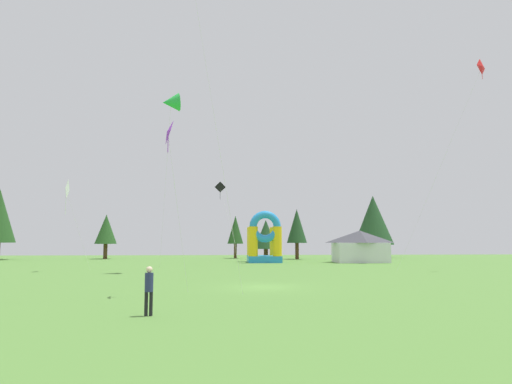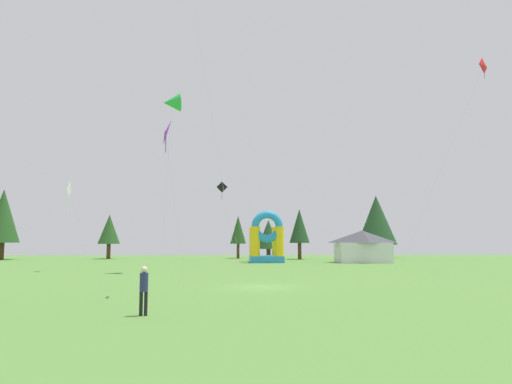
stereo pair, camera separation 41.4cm
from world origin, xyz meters
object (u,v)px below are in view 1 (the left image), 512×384
kite_green_delta (171,102)px  kite_black_diamond (220,188)px  kite_purple_diamond (167,134)px  inflatable_red_slide (264,243)px  kite_white_diamond (65,190)px  person_far_side (149,286)px  kite_red_diamond (482,68)px  festival_tent (360,246)px

kite_green_delta → kite_black_diamond: (4.42, 12.70, -6.47)m
kite_purple_diamond → inflatable_red_slide: bearing=76.9°
kite_purple_diamond → kite_black_diamond: kite_black_diamond is taller
kite_purple_diamond → kite_white_diamond: (-11.82, 19.44, -1.03)m
kite_black_diamond → person_far_side: 37.18m
kite_red_diamond → inflatable_red_slide: size_ratio=3.13×
kite_red_diamond → festival_tent: size_ratio=3.15×
kite_red_diamond → kite_black_diamond: 30.41m
kite_green_delta → kite_purple_diamond: size_ratio=1.80×
person_far_side → festival_tent: 45.27m
inflatable_red_slide → kite_white_diamond: bearing=-142.0°
kite_green_delta → kite_white_diamond: (-9.90, 2.26, -7.93)m
kite_purple_diamond → person_far_side: kite_purple_diamond is taller
festival_tent → person_far_side: bearing=-116.4°
kite_purple_diamond → kite_white_diamond: bearing=121.3°
kite_green_delta → festival_tent: 31.08m
kite_white_diamond → kite_green_delta: bearing=-12.9°
festival_tent → kite_white_diamond: bearing=-155.5°
kite_purple_diamond → festival_tent: size_ratio=1.40×
kite_red_diamond → festival_tent: (-7.89, 16.21, -17.68)m
kite_black_diamond → kite_purple_diamond: bearing=-94.8°
kite_purple_diamond → inflatable_red_slide: (8.15, 35.07, -6.05)m
kite_purple_diamond → festival_tent: (20.42, 34.13, -6.49)m
kite_white_diamond → festival_tent: 35.85m
kite_green_delta → person_far_side: bearing=-84.7°
kite_purple_diamond → person_far_side: (0.27, -6.40, -7.41)m
kite_red_diamond → kite_white_diamond: (-40.13, 1.53, -12.22)m
kite_black_diamond → kite_white_diamond: 17.78m
kite_black_diamond → inflatable_red_slide: kite_black_diamond is taller
kite_black_diamond → inflatable_red_slide: size_ratio=1.45×
kite_red_diamond → kite_white_diamond: 41.97m
kite_white_diamond → inflatable_red_slide: kite_white_diamond is taller
kite_black_diamond → festival_tent: kite_black_diamond is taller
inflatable_red_slide → festival_tent: 12.32m
kite_green_delta → festival_tent: bearing=37.2°
kite_white_diamond → inflatable_red_slide: bearing=38.0°
kite_green_delta → kite_black_diamond: bearing=70.8°
kite_green_delta → person_far_side: size_ratio=8.76×
kite_green_delta → inflatable_red_slide: (10.07, 17.89, -12.95)m
kite_red_diamond → kite_black_diamond: kite_red_diamond is taller
kite_red_diamond → kite_purple_diamond: bearing=-147.7°
inflatable_red_slide → kite_red_diamond: bearing=-40.4°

